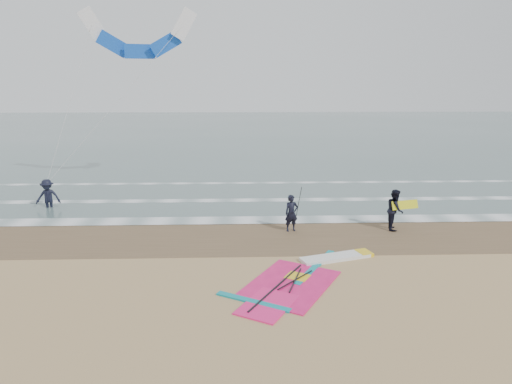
{
  "coord_description": "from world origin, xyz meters",
  "views": [
    {
      "loc": [
        -2.34,
        -12.86,
        6.54
      ],
      "look_at": [
        -1.73,
        5.0,
        2.2
      ],
      "focal_mm": 32.0,
      "sensor_mm": 36.0,
      "label": 1
    }
  ],
  "objects_px": {
    "person_walking": "(395,210)",
    "surf_kite": "(139,38)",
    "person_wading": "(47,191)",
    "windsurf_rig": "(305,277)",
    "person_standing": "(291,213)"
  },
  "relations": [
    {
      "from": "person_walking",
      "to": "surf_kite",
      "type": "bearing_deg",
      "value": 67.49
    },
    {
      "from": "person_wading",
      "to": "surf_kite",
      "type": "relative_size",
      "value": 0.2
    },
    {
      "from": "person_wading",
      "to": "windsurf_rig",
      "type": "bearing_deg",
      "value": -43.02
    },
    {
      "from": "windsurf_rig",
      "to": "person_walking",
      "type": "xyz_separation_m",
      "value": [
        4.77,
        5.1,
        0.89
      ]
    },
    {
      "from": "person_standing",
      "to": "person_walking",
      "type": "height_order",
      "value": "person_walking"
    },
    {
      "from": "person_standing",
      "to": "surf_kite",
      "type": "height_order",
      "value": "surf_kite"
    },
    {
      "from": "person_wading",
      "to": "person_walking",
      "type": "bearing_deg",
      "value": -19.81
    },
    {
      "from": "person_standing",
      "to": "person_wading",
      "type": "distance_m",
      "value": 13.13
    },
    {
      "from": "windsurf_rig",
      "to": "person_walking",
      "type": "bearing_deg",
      "value": 46.92
    },
    {
      "from": "windsurf_rig",
      "to": "person_wading",
      "type": "height_order",
      "value": "person_wading"
    },
    {
      "from": "surf_kite",
      "to": "windsurf_rig",
      "type": "bearing_deg",
      "value": -59.91
    },
    {
      "from": "person_wading",
      "to": "surf_kite",
      "type": "xyz_separation_m",
      "value": [
        4.23,
        4.77,
        8.08
      ]
    },
    {
      "from": "person_walking",
      "to": "surf_kite",
      "type": "xyz_separation_m",
      "value": [
        -12.88,
        8.91,
        8.1
      ]
    },
    {
      "from": "windsurf_rig",
      "to": "person_wading",
      "type": "relative_size",
      "value": 3.08
    },
    {
      "from": "windsurf_rig",
      "to": "surf_kite",
      "type": "distance_m",
      "value": 18.52
    }
  ]
}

